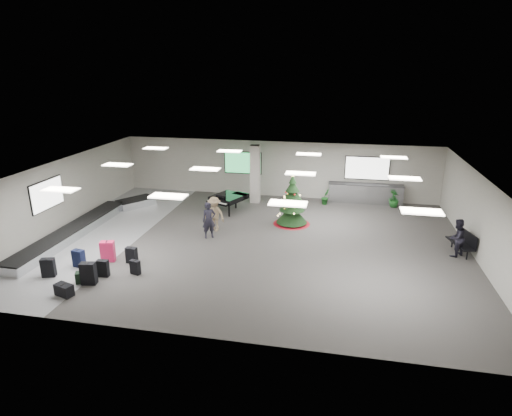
% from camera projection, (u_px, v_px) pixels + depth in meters
% --- Properties ---
extents(ground, '(18.00, 18.00, 0.00)m').
position_uv_depth(ground, '(252.00, 242.00, 18.52)').
color(ground, '#373432').
rests_on(ground, ground).
extents(room_envelope, '(18.02, 14.02, 3.21)m').
position_uv_depth(room_envelope, '(247.00, 185.00, 18.48)').
color(room_envelope, '#9D9A90').
rests_on(room_envelope, ground).
extents(baggage_carousel, '(2.28, 9.71, 0.43)m').
position_uv_depth(baggage_carousel, '(87.00, 225.00, 19.84)').
color(baggage_carousel, silver).
rests_on(baggage_carousel, ground).
extents(service_counter, '(4.05, 0.65, 1.08)m').
position_uv_depth(service_counter, '(365.00, 193.00, 23.60)').
color(service_counter, silver).
rests_on(service_counter, ground).
extents(suitcase_0, '(0.55, 0.37, 0.82)m').
position_uv_depth(suitcase_0, '(88.00, 273.00, 14.84)').
color(suitcase_0, black).
rests_on(suitcase_0, ground).
extents(suitcase_1, '(0.41, 0.23, 0.65)m').
position_uv_depth(suitcase_1, '(103.00, 268.00, 15.40)').
color(suitcase_1, black).
rests_on(suitcase_1, ground).
extents(pink_suitcase, '(0.58, 0.41, 0.84)m').
position_uv_depth(pink_suitcase, '(108.00, 251.00, 16.57)').
color(pink_suitcase, '#D41B4C').
rests_on(pink_suitcase, ground).
extents(suitcase_3, '(0.44, 0.26, 0.66)m').
position_uv_depth(suitcase_3, '(132.00, 255.00, 16.45)').
color(suitcase_3, black).
rests_on(suitcase_3, ground).
extents(navy_suitcase, '(0.48, 0.33, 0.70)m').
position_uv_depth(navy_suitcase, '(79.00, 258.00, 16.12)').
color(navy_suitcase, black).
rests_on(navy_suitcase, ground).
extents(suitcase_5, '(0.52, 0.38, 0.72)m').
position_uv_depth(suitcase_5, '(48.00, 268.00, 15.37)').
color(suitcase_5, black).
rests_on(suitcase_5, ground).
extents(green_duffel, '(0.67, 0.52, 0.42)m').
position_uv_depth(green_duffel, '(85.00, 277.00, 15.02)').
color(green_duffel, black).
rests_on(green_duffel, ground).
extents(suitcase_7, '(0.40, 0.28, 0.55)m').
position_uv_depth(suitcase_7, '(135.00, 267.00, 15.59)').
color(suitcase_7, black).
rests_on(suitcase_7, ground).
extents(black_duffel, '(0.68, 0.50, 0.42)m').
position_uv_depth(black_duffel, '(64.00, 290.00, 14.15)').
color(black_duffel, black).
rests_on(black_duffel, ground).
extents(christmas_tree, '(1.77, 1.77, 2.53)m').
position_uv_depth(christmas_tree, '(292.00, 207.00, 20.35)').
color(christmas_tree, maroon).
rests_on(christmas_tree, ground).
extents(grand_piano, '(1.96, 2.19, 1.03)m').
position_uv_depth(grand_piano, '(228.00, 198.00, 22.12)').
color(grand_piano, black).
rests_on(grand_piano, ground).
extents(bench, '(0.87, 1.59, 0.95)m').
position_uv_depth(bench, '(463.00, 241.00, 17.21)').
color(bench, black).
rests_on(bench, ground).
extents(traveler_a, '(0.71, 0.63, 1.63)m').
position_uv_depth(traveler_a, '(209.00, 220.00, 18.73)').
color(traveler_a, black).
rests_on(traveler_a, ground).
extents(traveler_b, '(1.17, 0.87, 1.61)m').
position_uv_depth(traveler_b, '(214.00, 214.00, 19.53)').
color(traveler_b, '#806A4F').
rests_on(traveler_b, ground).
extents(traveler_bench, '(0.96, 0.94, 1.56)m').
position_uv_depth(traveler_bench, '(457.00, 238.00, 16.91)').
color(traveler_bench, black).
rests_on(traveler_bench, ground).
extents(potted_plant_left, '(0.54, 0.59, 0.85)m').
position_uv_depth(potted_plant_left, '(325.00, 197.00, 23.39)').
color(potted_plant_left, '#123915').
rests_on(potted_plant_left, ground).
extents(potted_plant_right, '(0.70, 0.70, 0.89)m').
position_uv_depth(potted_plant_right, '(394.00, 199.00, 22.92)').
color(potted_plant_right, '#123915').
rests_on(potted_plant_right, ground).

